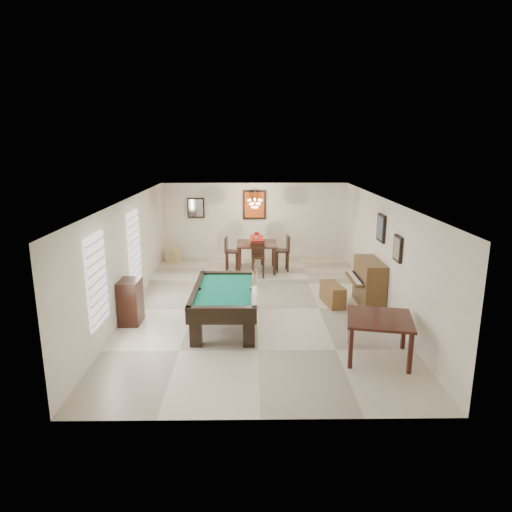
{
  "coord_description": "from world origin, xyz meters",
  "views": [
    {
      "loc": [
        -0.14,
        -10.28,
        3.87
      ],
      "look_at": [
        0.0,
        0.6,
        1.15
      ],
      "focal_mm": 32.0,
      "sensor_mm": 36.0,
      "label": 1
    }
  ],
  "objects_px": {
    "dining_chair_west": "(232,254)",
    "chandelier": "(255,200)",
    "flower_vase": "(257,235)",
    "dining_chair_north": "(258,249)",
    "square_table": "(378,338)",
    "pool_table": "(226,308)",
    "dining_chair_south": "(258,260)",
    "dining_chair_east": "(282,253)",
    "apothecary_chest": "(131,301)",
    "corner_bench": "(174,255)",
    "upright_piano": "(364,283)",
    "piano_bench": "(333,294)",
    "dining_table": "(257,255)"
  },
  "relations": [
    {
      "from": "chandelier",
      "to": "corner_bench",
      "type": "bearing_deg",
      "value": 162.73
    },
    {
      "from": "piano_bench",
      "to": "dining_chair_south",
      "type": "distance_m",
      "value": 2.67
    },
    {
      "from": "dining_chair_west",
      "to": "chandelier",
      "type": "xyz_separation_m",
      "value": [
        0.69,
        0.29,
        1.57
      ]
    },
    {
      "from": "dining_chair_north",
      "to": "upright_piano",
      "type": "bearing_deg",
      "value": 133.32
    },
    {
      "from": "corner_bench",
      "to": "apothecary_chest",
      "type": "bearing_deg",
      "value": -91.88
    },
    {
      "from": "pool_table",
      "to": "dining_table",
      "type": "height_order",
      "value": "dining_table"
    },
    {
      "from": "dining_chair_south",
      "to": "dining_chair_west",
      "type": "distance_m",
      "value": 1.02
    },
    {
      "from": "pool_table",
      "to": "dining_table",
      "type": "distance_m",
      "value": 4.04
    },
    {
      "from": "piano_bench",
      "to": "chandelier",
      "type": "height_order",
      "value": "chandelier"
    },
    {
      "from": "pool_table",
      "to": "square_table",
      "type": "distance_m",
      "value": 3.26
    },
    {
      "from": "upright_piano",
      "to": "pool_table",
      "type": "bearing_deg",
      "value": -158.9
    },
    {
      "from": "upright_piano",
      "to": "flower_vase",
      "type": "relative_size",
      "value": 6.25
    },
    {
      "from": "flower_vase",
      "to": "dining_chair_south",
      "type": "height_order",
      "value": "flower_vase"
    },
    {
      "from": "apothecary_chest",
      "to": "dining_chair_east",
      "type": "height_order",
      "value": "dining_chair_east"
    },
    {
      "from": "dining_chair_north",
      "to": "dining_chair_west",
      "type": "bearing_deg",
      "value": 53.57
    },
    {
      "from": "dining_chair_south",
      "to": "chandelier",
      "type": "relative_size",
      "value": 1.7
    },
    {
      "from": "dining_chair_east",
      "to": "upright_piano",
      "type": "bearing_deg",
      "value": 29.81
    },
    {
      "from": "pool_table",
      "to": "square_table",
      "type": "height_order",
      "value": "pool_table"
    },
    {
      "from": "pool_table",
      "to": "dining_chair_south",
      "type": "xyz_separation_m",
      "value": [
        0.75,
        3.28,
        0.22
      ]
    },
    {
      "from": "flower_vase",
      "to": "chandelier",
      "type": "xyz_separation_m",
      "value": [
        -0.05,
        0.27,
        1.01
      ]
    },
    {
      "from": "dining_chair_east",
      "to": "apothecary_chest",
      "type": "bearing_deg",
      "value": -48.28
    },
    {
      "from": "corner_bench",
      "to": "upright_piano",
      "type": "bearing_deg",
      "value": -36.02
    },
    {
      "from": "piano_bench",
      "to": "dining_chair_north",
      "type": "relative_size",
      "value": 0.94
    },
    {
      "from": "square_table",
      "to": "dining_table",
      "type": "relative_size",
      "value": 0.98
    },
    {
      "from": "chandelier",
      "to": "piano_bench",
      "type": "bearing_deg",
      "value": -57.26
    },
    {
      "from": "square_table",
      "to": "dining_chair_east",
      "type": "distance_m",
      "value": 5.65
    },
    {
      "from": "dining_chair_south",
      "to": "corner_bench",
      "type": "height_order",
      "value": "dining_chair_south"
    },
    {
      "from": "dining_chair_north",
      "to": "dining_chair_east",
      "type": "bearing_deg",
      "value": 137.8
    },
    {
      "from": "dining_chair_north",
      "to": "dining_chair_east",
      "type": "relative_size",
      "value": 0.9
    },
    {
      "from": "pool_table",
      "to": "square_table",
      "type": "relative_size",
      "value": 2.17
    },
    {
      "from": "dining_table",
      "to": "flower_vase",
      "type": "height_order",
      "value": "flower_vase"
    },
    {
      "from": "square_table",
      "to": "dining_table",
      "type": "xyz_separation_m",
      "value": [
        -2.15,
        5.51,
        0.21
      ]
    },
    {
      "from": "square_table",
      "to": "dining_chair_north",
      "type": "height_order",
      "value": "dining_chair_north"
    },
    {
      "from": "upright_piano",
      "to": "flower_vase",
      "type": "distance_m",
      "value": 3.77
    },
    {
      "from": "pool_table",
      "to": "dining_table",
      "type": "relative_size",
      "value": 2.12
    },
    {
      "from": "flower_vase",
      "to": "dining_chair_south",
      "type": "relative_size",
      "value": 0.21
    },
    {
      "from": "square_table",
      "to": "flower_vase",
      "type": "xyz_separation_m",
      "value": [
        -2.15,
        5.51,
        0.8
      ]
    },
    {
      "from": "square_table",
      "to": "pool_table",
      "type": "bearing_deg",
      "value": 151.71
    },
    {
      "from": "dining_table",
      "to": "dining_chair_west",
      "type": "relative_size",
      "value": 1.15
    },
    {
      "from": "dining_chair_south",
      "to": "dining_chair_west",
      "type": "relative_size",
      "value": 1.0
    },
    {
      "from": "apothecary_chest",
      "to": "dining_chair_east",
      "type": "distance_m",
      "value": 5.14
    },
    {
      "from": "apothecary_chest",
      "to": "dining_chair_west",
      "type": "bearing_deg",
      "value": 60.88
    },
    {
      "from": "piano_bench",
      "to": "dining_table",
      "type": "height_order",
      "value": "dining_table"
    },
    {
      "from": "dining_table",
      "to": "corner_bench",
      "type": "bearing_deg",
      "value": 157.82
    },
    {
      "from": "flower_vase",
      "to": "dining_chair_north",
      "type": "relative_size",
      "value": 0.22
    },
    {
      "from": "square_table",
      "to": "dining_chair_south",
      "type": "bearing_deg",
      "value": 113.71
    },
    {
      "from": "upright_piano",
      "to": "dining_table",
      "type": "relative_size",
      "value": 1.15
    },
    {
      "from": "square_table",
      "to": "apothecary_chest",
      "type": "distance_m",
      "value": 5.27
    },
    {
      "from": "apothecary_chest",
      "to": "flower_vase",
      "type": "distance_m",
      "value": 4.74
    },
    {
      "from": "dining_chair_north",
      "to": "chandelier",
      "type": "bearing_deg",
      "value": 87.05
    }
  ]
}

